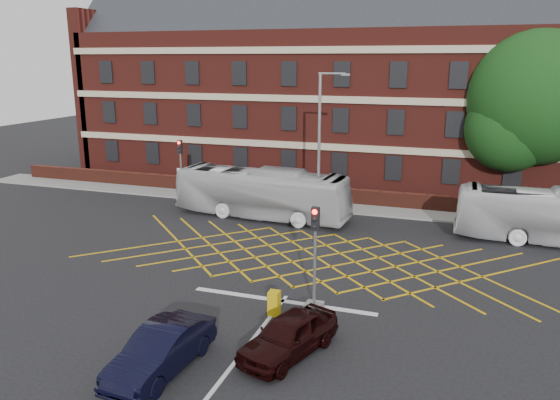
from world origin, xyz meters
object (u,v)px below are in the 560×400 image
(car_maroon, at_px, (289,335))
(street_lamp, at_px, (320,173))
(bus_right, at_px, (560,217))
(direction_signs, at_px, (184,178))
(bus_left, at_px, (262,193))
(traffic_light_near, at_px, (315,268))
(car_navy, at_px, (161,350))
(traffic_light_far, at_px, (181,175))
(utility_cabinet, at_px, (274,303))
(deciduous_tree, at_px, (534,107))

(car_maroon, height_order, street_lamp, street_lamp)
(bus_right, distance_m, direction_signs, 24.65)
(bus_left, relative_size, traffic_light_near, 2.66)
(car_navy, xyz_separation_m, traffic_light_near, (3.47, 6.08, 1.02))
(direction_signs, bearing_deg, street_lamp, -15.83)
(bus_left, xyz_separation_m, street_lamp, (3.76, 0.08, 1.56))
(traffic_light_far, relative_size, utility_cabinet, 4.28)
(traffic_light_far, height_order, street_lamp, street_lamp)
(bus_left, relative_size, bus_right, 1.04)
(traffic_light_near, bearing_deg, deciduous_tree, 64.74)
(traffic_light_near, bearing_deg, utility_cabinet, -140.86)
(car_navy, distance_m, car_maroon, 4.28)
(traffic_light_far, xyz_separation_m, street_lamp, (10.94, -2.55, 1.38))
(car_navy, distance_m, direction_signs, 23.45)
(bus_right, distance_m, deciduous_tree, 9.69)
(car_navy, relative_size, street_lamp, 0.50)
(deciduous_tree, relative_size, direction_signs, 5.38)
(street_lamp, bearing_deg, bus_right, 1.38)
(direction_signs, bearing_deg, traffic_light_far, -81.33)
(car_maroon, bearing_deg, bus_left, 133.69)
(street_lamp, height_order, direction_signs, street_lamp)
(street_lamp, bearing_deg, utility_cabinet, -83.06)
(car_navy, bearing_deg, traffic_light_near, 64.50)
(utility_cabinet, bearing_deg, direction_signs, 128.22)
(bus_left, bearing_deg, traffic_light_far, 74.82)
(direction_signs, bearing_deg, car_navy, -63.48)
(bus_right, relative_size, direction_signs, 4.96)
(traffic_light_near, xyz_separation_m, street_lamp, (-2.91, 11.77, 1.38))
(car_navy, xyz_separation_m, direction_signs, (-10.47, 20.98, 0.63))
(car_maroon, relative_size, traffic_light_far, 0.98)
(car_maroon, relative_size, direction_signs, 1.91)
(traffic_light_far, distance_m, street_lamp, 11.32)
(car_navy, bearing_deg, street_lamp, 92.41)
(deciduous_tree, height_order, utility_cabinet, deciduous_tree)
(car_maroon, bearing_deg, traffic_light_near, 111.86)
(bus_left, distance_m, traffic_light_far, 7.65)
(direction_signs, height_order, utility_cabinet, direction_signs)
(direction_signs, relative_size, utility_cabinet, 2.20)
(bus_left, bearing_deg, car_maroon, -151.31)
(bus_right, relative_size, traffic_light_near, 2.55)
(bus_right, xyz_separation_m, car_navy, (-14.02, -18.17, -0.77))
(car_maroon, bearing_deg, utility_cabinet, 138.86)
(direction_signs, bearing_deg, bus_right, -6.53)
(car_navy, relative_size, deciduous_tree, 0.38)
(car_maroon, relative_size, deciduous_tree, 0.35)
(traffic_light_near, height_order, utility_cabinet, traffic_light_near)
(traffic_light_near, height_order, traffic_light_far, same)
(utility_cabinet, bearing_deg, deciduous_tree, 62.95)
(street_lamp, relative_size, direction_signs, 4.14)
(car_navy, xyz_separation_m, utility_cabinet, (2.13, 4.98, -0.25))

